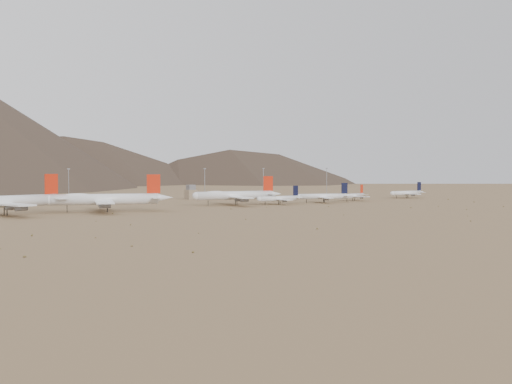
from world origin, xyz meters
TOP-DOWN VIEW (x-y plane):
  - ground at (0.00, 0.00)m, footprint 3000.00×3000.00m
  - widebody_west at (-139.83, 28.10)m, footprint 75.78×59.57m
  - widebody_centre at (-82.73, 22.68)m, footprint 72.43×57.69m
  - widebody_east at (17.54, 34.56)m, footprint 67.31×52.68m
  - narrowbody_a at (47.90, 22.65)m, footprint 40.20×28.72m
  - narrowbody_b at (88.18, 20.28)m, footprint 42.81×32.05m
  - narrowbody_c at (125.53, 27.60)m, footprint 36.34×27.11m
  - narrowbody_d at (192.55, 32.14)m, footprint 41.34×29.51m
  - control_tower at (30.00, 120.00)m, footprint 8.00×8.00m
  - mast_west at (-66.90, 135.09)m, footprint 2.00×0.60m
  - mast_centre at (40.49, 115.35)m, footprint 2.00×0.60m
  - mast_east at (118.81, 141.18)m, footprint 2.00×0.60m
  - mast_far_east at (190.16, 133.46)m, footprint 2.00×0.60m
  - desert_scrub at (50.29, -83.64)m, footprint 390.31×184.60m

SIDE VIEW (x-z plane):
  - ground at x=0.00m, z-range 0.00..0.00m
  - desert_scrub at x=50.29m, z-range -0.12..0.74m
  - narrowbody_c at x=125.53m, z-range -2.19..10.30m
  - narrowbody_a at x=47.90m, z-range -2.33..10.93m
  - narrowbody_d at x=192.55m, z-range -2.39..11.25m
  - narrowbody_b at x=88.18m, z-range -2.60..12.22m
  - control_tower at x=30.00m, z-range -0.68..11.32m
  - widebody_east at x=17.54m, z-range -3.13..17.06m
  - widebody_centre at x=-82.73m, z-range -3.47..18.91m
  - widebody_west at x=-139.83m, z-range -3.55..19.31m
  - mast_west at x=-66.90m, z-range 1.35..27.05m
  - mast_centre at x=40.49m, z-range 1.35..27.05m
  - mast_east at x=118.81m, z-range 1.35..27.05m
  - mast_far_east at x=190.16m, z-range 1.35..27.05m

